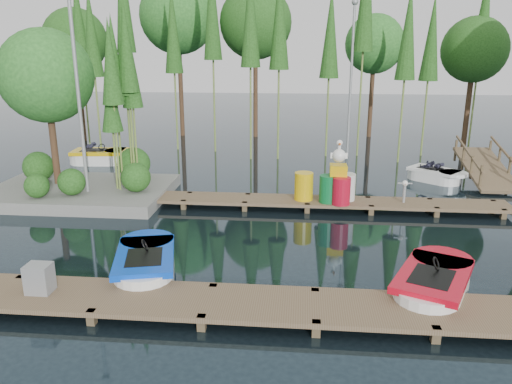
# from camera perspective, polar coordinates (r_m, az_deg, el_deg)

# --- Properties ---
(ground_plane) EXTENTS (90.00, 90.00, 0.00)m
(ground_plane) POSITION_cam_1_polar(r_m,az_deg,el_deg) (14.40, -2.18, -4.71)
(ground_plane) COLOR #1A2831
(near_dock) EXTENTS (18.00, 1.50, 0.50)m
(near_dock) POSITION_cam_1_polar(r_m,az_deg,el_deg) (10.27, -5.55, -12.45)
(near_dock) COLOR brown
(near_dock) RESTS_ON ground
(far_dock) EXTENTS (15.00, 1.20, 0.50)m
(far_dock) POSITION_cam_1_polar(r_m,az_deg,el_deg) (16.59, 2.37, -1.00)
(far_dock) COLOR brown
(far_dock) RESTS_ON ground
(island) EXTENTS (6.20, 4.20, 6.75)m
(island) POSITION_cam_1_polar(r_m,az_deg,el_deg) (18.59, -20.76, 9.15)
(island) COLOR slate
(island) RESTS_ON ground
(tree_screen) EXTENTS (34.42, 18.53, 10.31)m
(tree_screen) POSITION_cam_1_polar(r_m,az_deg,el_deg) (24.25, -3.93, 18.51)
(tree_screen) COLOR #452E1D
(tree_screen) RESTS_ON ground
(lamp_island) EXTENTS (0.30, 0.30, 7.25)m
(lamp_island) POSITION_cam_1_polar(r_m,az_deg,el_deg) (17.46, -19.84, 12.41)
(lamp_island) COLOR gray
(lamp_island) RESTS_ON ground
(lamp_rear) EXTENTS (0.30, 0.30, 7.25)m
(lamp_rear) POSITION_cam_1_polar(r_m,az_deg,el_deg) (24.44, 10.87, 13.90)
(lamp_rear) COLOR gray
(lamp_rear) RESTS_ON ground
(ramp) EXTENTS (1.50, 3.94, 1.49)m
(ramp) POSITION_cam_1_polar(r_m,az_deg,el_deg) (21.58, 24.75, 2.54)
(ramp) COLOR brown
(ramp) RESTS_ON ground
(boat_blue) EXTENTS (1.95, 3.10, 0.97)m
(boat_blue) POSITION_cam_1_polar(r_m,az_deg,el_deg) (11.97, -12.49, -8.18)
(boat_blue) COLOR white
(boat_blue) RESTS_ON ground
(boat_red) EXTENTS (2.40, 3.18, 0.98)m
(boat_red) POSITION_cam_1_polar(r_m,az_deg,el_deg) (11.39, 19.57, -10.06)
(boat_red) COLOR white
(boat_red) RESTS_ON ground
(boat_yellow_far) EXTENTS (3.07, 1.61, 1.48)m
(boat_yellow_far) POSITION_cam_1_polar(r_m,az_deg,el_deg) (23.99, -17.40, 3.88)
(boat_yellow_far) COLOR white
(boat_yellow_far) RESTS_ON ground
(boat_white_far) EXTENTS (2.51, 2.37, 1.13)m
(boat_white_far) POSITION_cam_1_polar(r_m,az_deg,el_deg) (21.06, 19.77, 1.84)
(boat_white_far) COLOR white
(boat_white_far) RESTS_ON ground
(utility_cabinet) EXTENTS (0.50, 0.42, 0.61)m
(utility_cabinet) POSITION_cam_1_polar(r_m,az_deg,el_deg) (11.25, -23.53, -9.03)
(utility_cabinet) COLOR gray
(utility_cabinet) RESTS_ON near_dock
(yellow_barrel) EXTENTS (0.61, 0.61, 0.91)m
(yellow_barrel) POSITION_cam_1_polar(r_m,az_deg,el_deg) (16.43, 5.48, 0.67)
(yellow_barrel) COLOR gold
(yellow_barrel) RESTS_ON far_dock
(drum_cluster) EXTENTS (1.18, 1.08, 2.03)m
(drum_cluster) POSITION_cam_1_polar(r_m,az_deg,el_deg) (16.28, 9.42, 0.89)
(drum_cluster) COLOR #0B652D
(drum_cluster) RESTS_ON far_dock
(seagull_post) EXTENTS (0.46, 0.25, 0.73)m
(seagull_post) POSITION_cam_1_polar(r_m,az_deg,el_deg) (16.75, 16.63, 0.48)
(seagull_post) COLOR gray
(seagull_post) RESTS_ON far_dock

